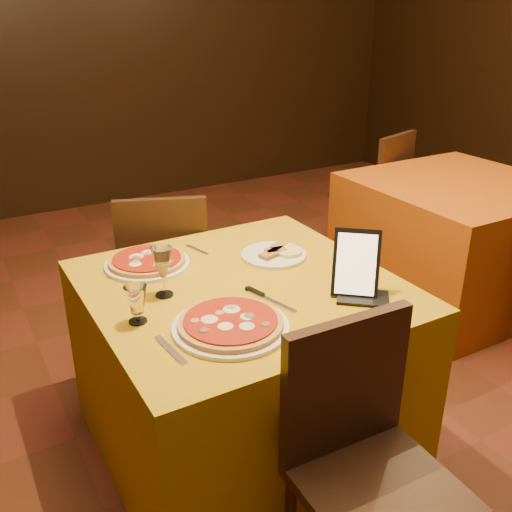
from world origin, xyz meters
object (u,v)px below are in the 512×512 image
chair_side_far (369,194)px  pizza_far (147,262)px  pizza_near (231,325)px  chair_main_far (165,273)px  tablet (356,263)px  main_table (243,368)px  side_table (454,241)px  wine_glass (163,271)px  water_glass (137,305)px  chair_main_near (380,490)px

chair_side_far → pizza_far: (-2.01, -1.00, 0.31)m
pizza_near → chair_main_far: bearing=80.4°
pizza_near → tablet: bearing=-0.5°
main_table → side_table: 1.84m
wine_glass → water_glass: bearing=-137.5°
water_glass → main_table: bearing=10.1°
main_table → side_table: size_ratio=1.00×
main_table → chair_main_near: (0.00, -0.81, 0.08)m
pizza_near → wine_glass: 0.35m
wine_glass → tablet: size_ratio=0.78×
side_table → chair_side_far: bearing=90.0°
chair_side_far → chair_main_far: bearing=-1.5°
chair_main_far → wine_glass: bearing=90.6°
main_table → tablet: (0.31, -0.27, 0.49)m
side_table → chair_side_far: 0.81m
pizza_far → wine_glass: bearing=-97.4°
pizza_near → pizza_far: same height
main_table → water_glass: size_ratio=8.46×
wine_glass → tablet: tablet is taller
water_glass → pizza_far: bearing=66.1°
chair_main_near → side_table: bearing=39.1°
pizza_near → main_table: bearing=55.2°
wine_glass → main_table: bearing=-11.2°
side_table → chair_main_far: chair_main_far is taller
wine_glass → water_glass: wine_glass is taller
side_table → water_glass: bearing=-164.7°
chair_side_far → pizza_near: size_ratio=2.41×
chair_side_far → water_glass: 2.63m
chair_main_near → tablet: (0.31, 0.54, 0.41)m
chair_side_far → water_glass: chair_side_far is taller
water_glass → tablet: size_ratio=0.53×
pizza_near → water_glass: size_ratio=2.91×
chair_side_far → pizza_far: bearing=8.9°
chair_main_near → wine_glass: wine_glass is taller
side_table → tablet: bearing=-151.3°
chair_main_far → wine_glass: 0.91m
chair_side_far → pizza_far: size_ratio=2.70×
chair_main_near → chair_side_far: 2.77m
chair_main_near → pizza_near: size_ratio=2.41×
pizza_near → pizza_far: 0.60m
chair_main_far → pizza_near: chair_main_far is taller
chair_main_near → chair_side_far: (1.76, 2.14, 0.00)m
main_table → pizza_near: bearing=-124.8°
chair_side_far → wine_glass: wine_glass is taller
chair_main_near → wine_glass: size_ratio=4.79×
chair_main_far → wine_glass: size_ratio=4.79×
main_table → side_table: same height
chair_main_far → wine_glass: (-0.28, -0.77, 0.39)m
chair_main_far → water_glass: 1.06m
pizza_far → wine_glass: size_ratio=1.78×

